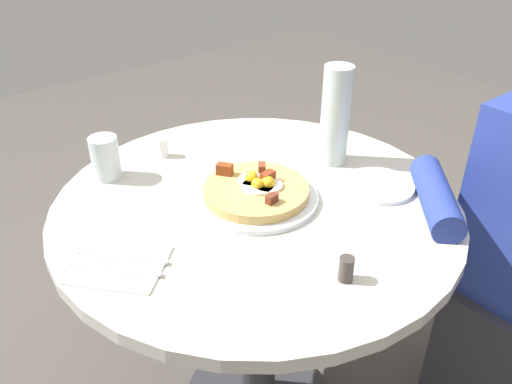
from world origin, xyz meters
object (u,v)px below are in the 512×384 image
Objects in this scene: breakfast_pizza at (256,189)px; bread_plate at (379,186)px; pepper_shaker at (346,269)px; fork at (122,257)px; water_bottle at (335,116)px; knife at (115,269)px; pizza_plate at (256,197)px; dining_table at (256,257)px; water_glass at (105,158)px; salt_shaker at (163,148)px.

breakfast_pizza reaches higher than bread_plate.
fork is at bearing 44.14° from pepper_shaker.
knife is at bearing 95.47° from water_bottle.
pizza_plate is 0.02m from breakfast_pizza.
dining_table is at bearing -126.29° from knife.
pizza_plate is at bearing -7.11° from pepper_shaker.
water_bottle is at bearing -128.27° from fork.
bread_plate is (-0.14, -0.26, 0.17)m from dining_table.
dining_table is at bearing -129.97° from fork.
pepper_shaker is at bearing -163.61° from water_glass.
water_glass is at bearing 60.49° from water_bottle.
bread_plate is at bearing -132.40° from water_glass.
fork is (-0.01, 0.33, 0.17)m from dining_table.
water_bottle reaches higher than salt_shaker.
breakfast_pizza reaches higher than pepper_shaker.
water_glass reaches higher than pizza_plate.
water_bottle is at bearing -84.69° from breakfast_pizza.
pizza_plate is at bearing 127.00° from breakfast_pizza.
salt_shaker is at bearing -81.68° from fork.
water_glass is (0.44, 0.48, 0.05)m from bread_plate.
pepper_shaker is (-0.61, -0.18, -0.03)m from water_glass.
knife is 1.70× the size of water_glass.
water_bottle is 0.45m from salt_shaker.
breakfast_pizza is at bearing -168.97° from salt_shaker.
water_glass is 0.56m from water_bottle.
knife is 3.68× the size of salt_shaker.
breakfast_pizza reaches higher than dining_table.
fork is 0.61m from water_bottle.
knife reaches higher than dining_table.
pizza_plate is at bearing -126.29° from knife.
pepper_shaker is (-0.31, 0.04, 0.19)m from dining_table.
bread_plate is 0.91× the size of fork.
fork is (0.13, 0.59, 0.00)m from bread_plate.
water_glass is at bearing 36.06° from pizza_plate.
breakfast_pizza is at bearing 61.94° from bread_plate.
water_bottle reaches higher than pizza_plate.
bread_plate is at bearing -143.76° from fork.
water_glass is (0.30, 0.22, 0.03)m from breakfast_pizza.
knife is at bearing 90.00° from fork.
water_glass is 0.16m from salt_shaker.
water_glass is (0.30, 0.22, 0.05)m from pizza_plate.
pizza_plate is 0.29m from bread_plate.
fork is 0.42m from pepper_shaker.
dining_table is at bearing -120.58° from pizza_plate.
fork is 3.70× the size of pepper_shaker.
dining_table is at bearing -169.29° from salt_shaker.
bread_plate is 0.65m from water_glass.
salt_shaker is (0.31, 0.06, -0.00)m from breakfast_pizza.
water_glass is at bearing 36.38° from breakfast_pizza.
pizza_plate reaches higher than dining_table.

